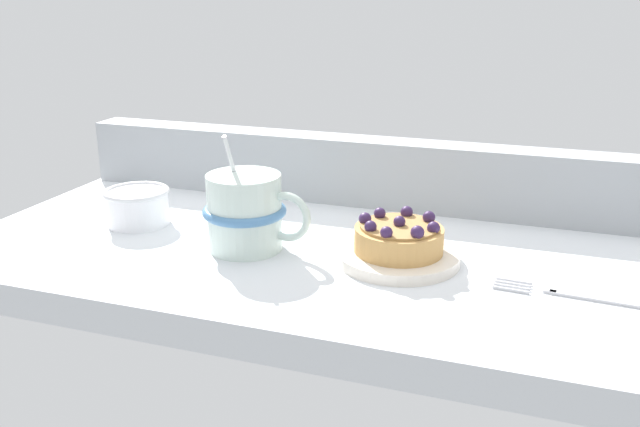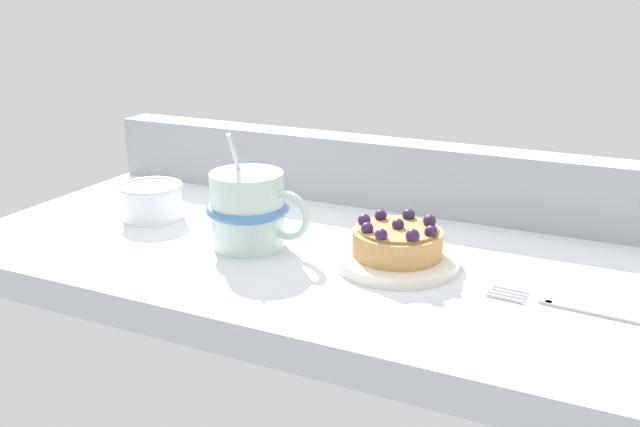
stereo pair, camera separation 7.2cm
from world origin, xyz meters
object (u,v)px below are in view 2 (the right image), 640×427
(dessert_fork, at_px, (582,308))
(sugar_bowl, at_px, (150,201))
(raspberry_tart, at_px, (397,240))
(dessert_plate, at_px, (397,260))
(coffee_mug, at_px, (249,210))

(dessert_fork, bearing_deg, sugar_bowl, 175.34)
(raspberry_tart, distance_m, dessert_fork, 0.19)
(sugar_bowl, bearing_deg, dessert_plate, -1.85)
(raspberry_tart, bearing_deg, coffee_mug, -173.94)
(raspberry_tart, distance_m, coffee_mug, 0.17)
(dessert_fork, height_order, sugar_bowl, sugar_bowl)
(dessert_fork, bearing_deg, dessert_plate, 170.44)
(dessert_plate, distance_m, dessert_fork, 0.19)
(dessert_plate, relative_size, dessert_fork, 0.75)
(dessert_plate, height_order, dessert_fork, dessert_plate)
(raspberry_tart, xyz_separation_m, dessert_fork, (0.19, -0.03, -0.02))
(coffee_mug, relative_size, dessert_fork, 0.73)
(dessert_plate, xyz_separation_m, coffee_mug, (-0.17, -0.02, 0.04))
(raspberry_tart, relative_size, dessert_fork, 0.54)
(dessert_plate, distance_m, sugar_bowl, 0.33)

